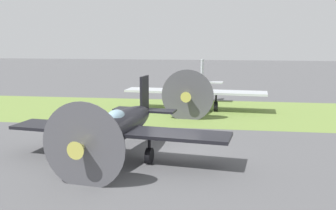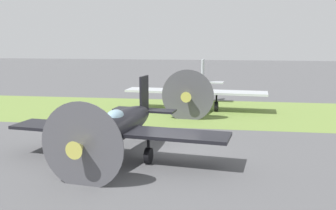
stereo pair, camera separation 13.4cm
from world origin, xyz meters
TOP-DOWN VIEW (x-y plane):
  - ground_plane at (0.00, 0.00)m, footprint 160.00×160.00m
  - grass_verge at (0.00, -11.38)m, footprint 120.00×11.00m
  - airplane_lead at (2.40, 0.61)m, footprint 10.49×8.33m
  - airplane_wingman at (-0.18, -12.29)m, footprint 11.02×8.72m
  - fuel_drum at (7.05, -6.04)m, footprint 0.60×0.60m
  - runway_marker_cone at (7.55, -5.68)m, footprint 0.36×0.36m

SIDE VIEW (x-z plane):
  - ground_plane at x=0.00m, z-range 0.00..0.00m
  - grass_verge at x=0.00m, z-range 0.00..0.01m
  - runway_marker_cone at x=7.55m, z-range 0.00..0.44m
  - fuel_drum at x=7.05m, z-range 0.00..0.90m
  - airplane_lead at x=2.40m, z-range -0.30..3.41m
  - airplane_wingman at x=-0.18m, z-range -0.32..3.60m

